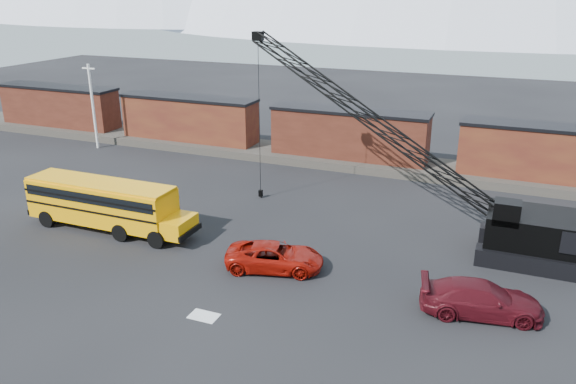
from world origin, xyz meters
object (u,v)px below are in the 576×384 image
object	(u,v)px
school_bus	(106,203)
crawler_crane	(377,124)
maroon_suv	(481,299)
red_pickup	(275,257)

from	to	relation	value
school_bus	crawler_crane	size ratio (longest dim) A/B	0.54
maroon_suv	crawler_crane	xyz separation A→B (m)	(-7.49, 8.78, 5.90)
crawler_crane	maroon_suv	bearing A→B (deg)	-49.54
school_bus	crawler_crane	world-z (taller)	crawler_crane
school_bus	crawler_crane	bearing A→B (deg)	25.31
school_bus	maroon_suv	distance (m)	23.01
red_pickup	maroon_suv	bearing A→B (deg)	-107.56
maroon_suv	crawler_crane	size ratio (longest dim) A/B	0.26
red_pickup	crawler_crane	world-z (taller)	crawler_crane
red_pickup	crawler_crane	size ratio (longest dim) A/B	0.25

